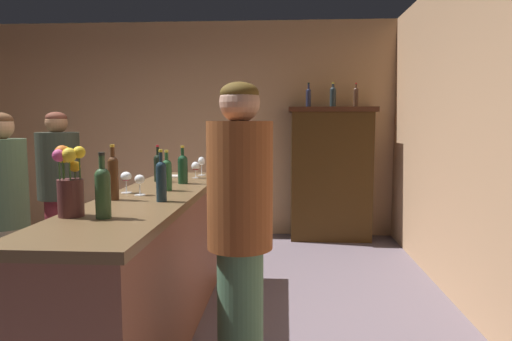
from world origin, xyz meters
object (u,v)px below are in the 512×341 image
at_px(flower_arrangement, 69,181).
at_px(bartender, 240,228).
at_px(cheese_plate, 175,176).
at_px(patron_redhead, 4,216).
at_px(wine_glass_spare, 126,178).
at_px(display_bottle_center, 356,96).
at_px(display_cabinet, 331,171).
at_px(wine_bottle_pinot, 161,179).
at_px(wine_glass_rear, 196,167).
at_px(wine_bottle_chardonnay, 103,190).
at_px(bar_counter, 153,267).
at_px(display_bottle_left, 309,97).
at_px(wine_bottle_syrah, 113,176).
at_px(wine_bottle_malbec, 167,173).
at_px(wine_bottle_merlot, 183,168).
at_px(patron_in_grey, 60,194).
at_px(wine_bottle_rose, 158,166).
at_px(wine_glass_front, 202,162).
at_px(wine_glass_mid, 140,181).
at_px(display_bottle_midleft, 333,96).

relative_size(flower_arrangement, bartender, 0.22).
distance_m(cheese_plate, patron_redhead, 1.38).
relative_size(wine_glass_spare, display_bottle_center, 0.50).
xyz_separation_m(display_cabinet, wine_bottle_pinot, (-1.30, -3.01, 0.26)).
bearing_deg(wine_bottle_pinot, wine_glass_rear, 91.14).
relative_size(wine_bottle_chardonnay, patron_redhead, 0.21).
bearing_deg(display_bottle_center, cheese_plate, -135.55).
relative_size(bar_counter, wine_glass_spare, 18.56).
bearing_deg(wine_bottle_chardonnay, display_bottle_left, 71.49).
bearing_deg(flower_arrangement, wine_bottle_syrah, 86.14).
xyz_separation_m(display_bottle_center, bartender, (-1.08, -3.40, -0.85)).
bearing_deg(wine_bottle_syrah, display_cabinet, 61.55).
height_order(display_bottle_center, patron_redhead, display_bottle_center).
xyz_separation_m(wine_bottle_syrah, display_bottle_left, (1.32, 2.97, 0.64)).
height_order(wine_bottle_malbec, wine_bottle_chardonnay, wine_bottle_chardonnay).
distance_m(wine_bottle_merlot, wine_glass_spare, 0.57).
bearing_deg(wine_bottle_syrah, patron_in_grey, 129.51).
distance_m(wine_bottle_malbec, wine_glass_spare, 0.28).
xyz_separation_m(display_cabinet, wine_glass_spare, (-1.63, -2.70, 0.23)).
distance_m(wine_bottle_rose, bartender, 1.53).
distance_m(wine_bottle_rose, cheese_plate, 0.35).
bearing_deg(bartender, wine_bottle_malbec, -61.65).
bearing_deg(display_bottle_center, flower_arrangement, -119.02).
xyz_separation_m(wine_glass_front, flower_arrangement, (-0.33, -1.83, 0.06)).
height_order(display_cabinet, patron_redhead, display_cabinet).
bearing_deg(patron_redhead, wine_bottle_chardonnay, -62.09).
height_order(wine_bottle_pinot, wine_glass_rear, wine_bottle_pinot).
bearing_deg(wine_bottle_merlot, wine_glass_front, 85.65).
relative_size(bar_counter, display_bottle_center, 9.23).
bearing_deg(wine_bottle_pinot, bartender, -37.28).
distance_m(wine_bottle_pinot, cheese_plate, 1.26).
relative_size(wine_bottle_pinot, display_bottle_center, 1.08).
bearing_deg(wine_glass_rear, wine_bottle_malbec, -94.40).
xyz_separation_m(wine_bottle_malbec, wine_glass_spare, (-0.25, -0.12, -0.02)).
bearing_deg(cheese_plate, bar_counter, -85.13).
bearing_deg(display_bottle_left, wine_bottle_merlot, -115.86).
bearing_deg(cheese_plate, wine_glass_front, 32.06).
bearing_deg(wine_bottle_malbec, cheese_plate, 100.03).
height_order(wine_glass_mid, wine_glass_rear, wine_glass_rear).
relative_size(wine_bottle_pinot, flower_arrangement, 0.87).
bearing_deg(bar_counter, bartender, -45.03).
distance_m(wine_bottle_rose, display_bottle_center, 2.89).
xyz_separation_m(wine_glass_spare, display_bottle_midleft, (1.64, 2.70, 0.69)).
bearing_deg(wine_glass_front, display_cabinet, 51.31).
distance_m(wine_bottle_pinot, patron_in_grey, 1.69).
bearing_deg(bartender, patron_redhead, -26.98).
height_order(wine_bottle_malbec, flower_arrangement, flower_arrangement).
height_order(display_cabinet, wine_glass_front, display_cabinet).
distance_m(bar_counter, flower_arrangement, 1.01).
distance_m(wine_bottle_malbec, wine_bottle_rose, 0.51).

